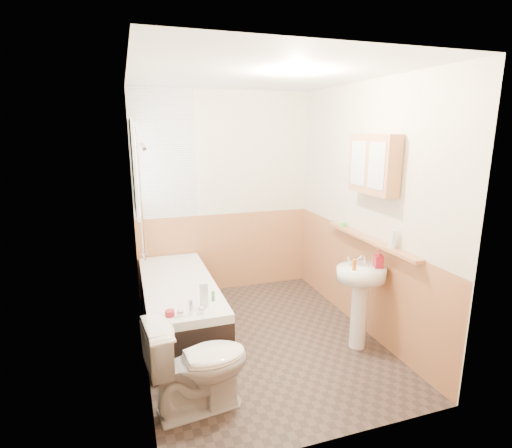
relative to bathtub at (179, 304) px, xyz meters
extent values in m
plane|color=#302622|center=(0.73, -0.47, -0.28)|extent=(2.80, 2.80, 0.00)
plane|color=white|center=(0.73, -0.47, 2.22)|extent=(2.80, 2.80, 0.00)
cube|color=beige|center=(0.73, 0.94, 0.97)|extent=(2.20, 0.02, 2.50)
cube|color=beige|center=(0.73, -1.88, 0.97)|extent=(2.20, 0.02, 2.50)
cube|color=beige|center=(-0.38, -0.47, 0.97)|extent=(0.02, 2.80, 2.50)
cube|color=beige|center=(1.84, -0.47, 0.97)|extent=(0.02, 2.80, 2.50)
cube|color=#C17F4F|center=(1.82, -0.47, 0.22)|extent=(0.01, 2.80, 1.00)
cube|color=#C17F4F|center=(0.73, -1.86, 0.22)|extent=(2.20, 0.01, 1.00)
cube|color=#C17F4F|center=(0.73, 0.92, 0.22)|extent=(2.20, 0.01, 1.00)
cube|color=white|center=(-0.36, -0.47, 0.97)|extent=(0.01, 2.80, 2.50)
cube|color=white|center=(0.01, 0.92, 1.47)|extent=(0.75, 0.01, 1.50)
cube|color=white|center=(-0.34, 0.48, 1.37)|extent=(0.03, 0.79, 0.99)
cube|color=white|center=(-0.32, 0.48, 1.37)|extent=(0.01, 0.70, 0.90)
cube|color=white|center=(-0.32, 0.48, 1.37)|extent=(0.01, 0.04, 0.90)
cube|color=black|center=(0.00, 0.00, -0.05)|extent=(0.70, 1.80, 0.45)
cube|color=white|center=(0.00, 0.00, 0.21)|extent=(0.70, 1.80, 0.08)
cube|color=white|center=(0.00, 0.00, 0.20)|extent=(0.56, 1.66, 0.04)
cylinder|color=silver|center=(0.00, -0.80, 0.32)|extent=(0.04, 0.04, 0.14)
sphere|color=silver|center=(-0.09, -0.80, 0.29)|extent=(0.06, 0.06, 0.06)
sphere|color=silver|center=(0.09, -0.80, 0.29)|extent=(0.06, 0.06, 0.06)
cylinder|color=silver|center=(-0.32, -0.15, 1.19)|extent=(0.02, 0.02, 1.27)
cylinder|color=silver|center=(-0.32, -0.15, 0.61)|extent=(0.05, 0.05, 0.02)
cylinder|color=silver|center=(-0.32, -0.15, 1.78)|extent=(0.05, 0.05, 0.02)
cylinder|color=silver|center=(-0.27, -0.15, 1.62)|extent=(0.07, 0.08, 0.09)
imported|color=white|center=(-0.03, -1.27, 0.09)|extent=(0.79, 0.50, 0.74)
cylinder|color=white|center=(1.57, -0.88, 0.05)|extent=(0.15, 0.15, 0.65)
ellipsoid|color=white|center=(1.57, -0.88, 0.47)|extent=(0.47, 0.38, 0.13)
cylinder|color=silver|center=(1.48, -0.79, 0.57)|extent=(0.03, 0.03, 0.08)
cylinder|color=silver|center=(1.66, -0.79, 0.57)|extent=(0.03, 0.03, 0.08)
cylinder|color=silver|center=(1.57, -0.81, 0.59)|extent=(0.02, 0.11, 0.09)
cube|color=#C17F4F|center=(1.77, -0.68, 0.72)|extent=(0.10, 1.44, 0.03)
cube|color=#C17F4F|center=(1.75, -0.71, 1.45)|extent=(0.15, 0.60, 0.55)
cube|color=silver|center=(1.67, -0.86, 1.45)|extent=(0.01, 0.23, 0.41)
cube|color=silver|center=(1.67, -0.57, 1.45)|extent=(0.01, 0.23, 0.41)
cylinder|color=silver|center=(1.77, -1.03, 0.82)|extent=(0.06, 0.06, 0.16)
cone|color=silver|center=(1.77, -1.00, 0.83)|extent=(0.05, 0.05, 0.20)
cylinder|color=#59C647|center=(1.77, -0.18, 0.76)|extent=(0.08, 0.08, 0.04)
imported|color=maroon|center=(1.70, -0.94, 0.57)|extent=(0.12, 0.19, 0.08)
cylinder|color=orange|center=(1.46, -0.93, 0.58)|extent=(0.04, 0.04, 0.10)
cube|color=silver|center=(0.13, -0.69, 0.37)|extent=(0.07, 0.06, 0.23)
cylinder|color=maroon|center=(-0.17, -0.76, 0.28)|extent=(0.08, 0.08, 0.05)
cylinder|color=#388447|center=(0.24, -0.57, 0.30)|extent=(0.04, 0.04, 0.09)
camera|label=1|loc=(-0.45, -3.87, 1.77)|focal=28.00mm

